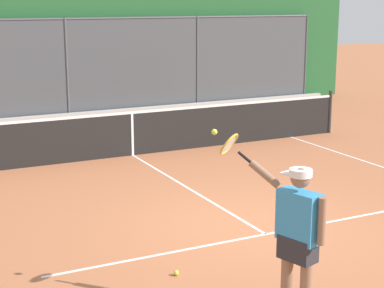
# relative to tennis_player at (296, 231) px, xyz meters

# --- Properties ---
(ground_plane) EXTENTS (60.00, 60.00, 0.00)m
(ground_plane) POSITION_rel_tennis_player_xyz_m (-1.01, -2.50, -0.94)
(ground_plane) COLOR #A8603D
(court_line_markings) EXTENTS (8.33, 9.57, 0.01)m
(court_line_markings) POSITION_rel_tennis_player_xyz_m (-1.01, -1.78, -0.94)
(court_line_markings) COLOR white
(court_line_markings) RESTS_ON ground
(fence_backdrop) EXTENTS (19.43, 1.37, 3.45)m
(fence_backdrop) POSITION_rel_tennis_player_xyz_m (-1.01, -13.00, 0.77)
(fence_backdrop) COLOR #474C51
(fence_backdrop) RESTS_ON ground
(tennis_net) EXTENTS (10.70, 0.09, 1.07)m
(tennis_net) POSITION_rel_tennis_player_xyz_m (-1.01, -7.36, -0.45)
(tennis_net) COLOR #2D2D2D
(tennis_net) RESTS_ON ground
(tennis_player) EXTENTS (0.75, 1.24, 1.91)m
(tennis_player) POSITION_rel_tennis_player_xyz_m (0.00, 0.00, 0.00)
(tennis_player) COLOR navy
(tennis_player) RESTS_ON ground
(tennis_ball_by_sideline) EXTENTS (0.07, 0.07, 0.07)m
(tennis_ball_by_sideline) POSITION_rel_tennis_player_xyz_m (0.72, -1.43, -0.91)
(tennis_ball_by_sideline) COLOR #C1D138
(tennis_ball_by_sideline) RESTS_ON ground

